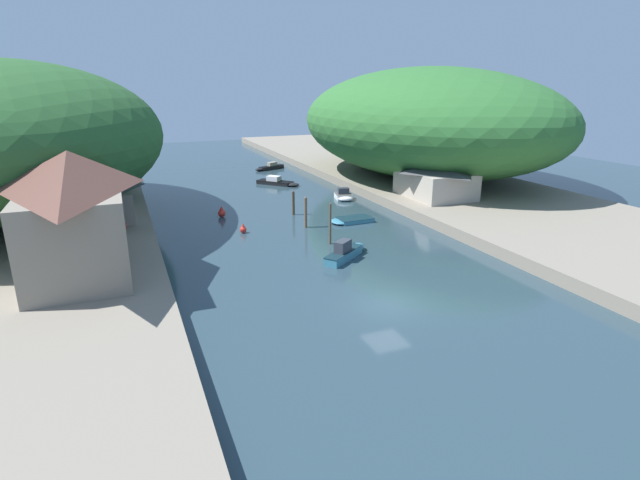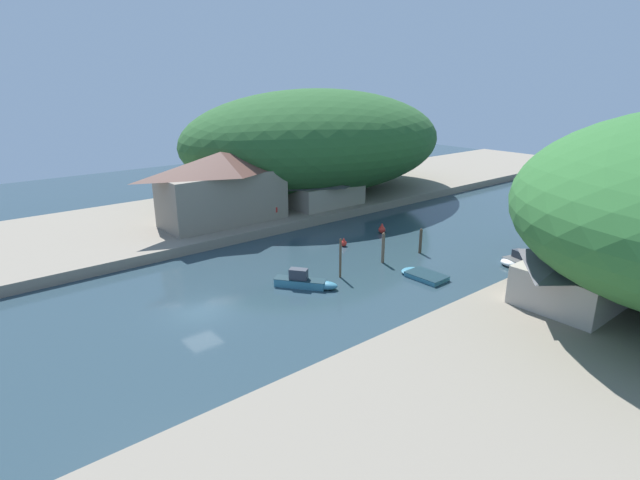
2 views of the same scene
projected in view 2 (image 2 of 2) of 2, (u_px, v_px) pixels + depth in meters
The scene contains 17 objects.
water_surface at pixel (446, 236), 55.74m from camera, with size 130.00×130.00×0.00m, color #283D47.
left_bank at pixel (315, 195), 72.74m from camera, with size 22.00×120.00×1.02m.
hillside_left at pixel (317, 140), 71.91m from camera, with size 29.10×40.75×14.45m.
waterfront_building at pixel (222, 186), 56.22m from camera, with size 6.54×14.89×8.03m.
boathouse_shed at pixel (325, 187), 64.26m from camera, with size 5.61×10.26×4.66m.
right_bank_cottage at pixel (576, 275), 36.30m from camera, with size 6.67×8.58×4.02m.
boat_moored_right at pixel (306, 282), 41.88m from camera, with size 4.99×4.16×1.59m.
boat_yellow_tender at pixel (532, 228), 57.30m from camera, with size 5.38×5.77×1.13m.
boat_far_right_bank at pixel (422, 275), 44.16m from camera, with size 4.28×2.29×0.42m.
boat_near_quay at pixel (599, 215), 63.01m from camera, with size 5.42×3.24×1.12m.
boat_open_rowboat at pixel (516, 260), 47.09m from camera, with size 2.47×3.45×1.32m.
mooring_post_second at pixel (340, 258), 43.60m from camera, with size 0.20×0.20×3.61m.
mooring_post_middle at pixel (383, 248), 47.18m from camera, with size 0.30×0.30×3.00m.
mooring_post_fourth at pixel (421, 241), 49.88m from camera, with size 0.29×0.29×2.57m.
channel_buoy_near at pixel (382, 229), 56.59m from camera, with size 0.79×0.79×1.18m.
channel_buoy_far at pixel (344, 243), 52.20m from camera, with size 0.62×0.62×0.93m.
person_on_quay at pixel (276, 211), 58.16m from camera, with size 0.33×0.43×1.69m.
Camera 2 is at (32.05, -14.70, 16.77)m, focal length 28.00 mm.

